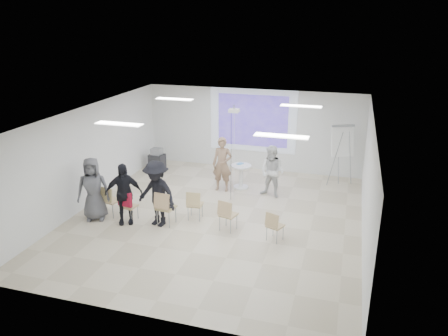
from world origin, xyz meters
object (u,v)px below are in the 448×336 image
(chair_left_mid, at_px, (128,205))
(flipchart_easel, at_px, (342,141))
(chair_right_far, at_px, (274,224))
(player_left, at_px, (222,161))
(chair_far_left, at_px, (110,199))
(chair_right_inner, at_px, (227,213))
(laptop, at_px, (166,206))
(player_right, at_px, (272,169))
(audience_left, at_px, (123,189))
(chair_left_inner, at_px, (164,206))
(audience_outer, at_px, (93,185))
(audience_mid, at_px, (157,189))
(pedestal_table, at_px, (241,175))
(av_cart, at_px, (157,160))
(chair_center, at_px, (194,203))

(chair_left_mid, xyz_separation_m, flipchart_easel, (5.55, 4.56, 1.05))
(chair_right_far, bearing_deg, player_left, 149.52)
(chair_far_left, height_order, chair_right_inner, chair_far_left)
(laptop, bearing_deg, flipchart_easel, -129.53)
(chair_far_left, relative_size, chair_right_far, 1.13)
(player_right, xyz_separation_m, audience_left, (-3.55, -3.01, 0.07))
(player_right, bearing_deg, chair_far_left, -129.56)
(chair_left_inner, xyz_separation_m, audience_outer, (-2.06, -0.18, 0.43))
(audience_mid, bearing_deg, flipchart_easel, 59.34)
(chair_left_inner, height_order, audience_outer, audience_outer)
(player_right, distance_m, audience_mid, 3.89)
(chair_far_left, height_order, chair_left_mid, chair_far_left)
(player_right, relative_size, audience_outer, 0.91)
(player_left, height_order, audience_outer, player_left)
(player_right, bearing_deg, flipchart_easel, 56.71)
(chair_left_mid, distance_m, audience_mid, 1.07)
(pedestal_table, bearing_deg, player_left, -145.79)
(chair_right_far, bearing_deg, laptop, -160.60)
(flipchart_easel, relative_size, av_cart, 2.57)
(player_right, xyz_separation_m, chair_left_mid, (-3.53, -2.88, -0.44))
(chair_left_mid, bearing_deg, flipchart_easel, 48.71)
(chair_left_inner, height_order, av_cart, chair_left_inner)
(chair_left_inner, relative_size, av_cart, 1.22)
(player_right, xyz_separation_m, chair_left_inner, (-2.43, -2.84, -0.34))
(chair_right_inner, distance_m, flipchart_easel, 5.24)
(player_left, height_order, player_right, player_left)
(audience_left, distance_m, av_cart, 4.55)
(audience_mid, bearing_deg, chair_right_inner, 20.40)
(chair_center, height_order, laptop, chair_center)
(chair_far_left, bearing_deg, chair_center, 24.24)
(audience_outer, bearing_deg, chair_right_inner, -17.22)
(audience_outer, bearing_deg, av_cart, 69.23)
(player_left, bearing_deg, chair_right_inner, -72.64)
(av_cart, bearing_deg, chair_right_far, -33.41)
(chair_right_inner, bearing_deg, pedestal_table, 111.93)
(pedestal_table, relative_size, chair_center, 0.98)
(chair_far_left, xyz_separation_m, laptop, (1.74, 0.01, -0.01))
(pedestal_table, bearing_deg, chair_right_far, -62.70)
(chair_right_inner, bearing_deg, flipchart_easel, 72.44)
(pedestal_table, height_order, laptop, pedestal_table)
(audience_left, distance_m, audience_outer, 0.94)
(player_left, height_order, chair_left_mid, player_left)
(chair_right_far, xyz_separation_m, audience_outer, (-5.09, -0.14, 0.54))
(player_right, height_order, laptop, player_right)
(flipchart_easel, xyz_separation_m, av_cart, (-6.63, -0.30, -1.16))
(player_right, height_order, chair_center, player_right)
(chair_far_left, distance_m, audience_mid, 1.62)
(audience_outer, bearing_deg, player_right, 11.65)
(chair_center, distance_m, chair_right_far, 2.43)
(chair_left_inner, bearing_deg, chair_right_far, 4.89)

